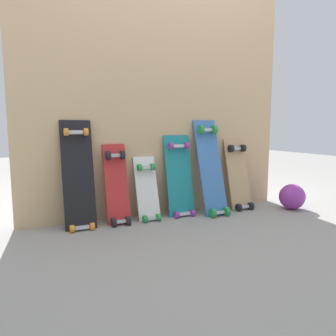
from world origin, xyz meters
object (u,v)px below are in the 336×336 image
at_px(skateboard_teal, 180,180).
at_px(rubber_ball, 292,197).
at_px(skateboard_red, 117,188).
at_px(skateboard_black, 79,180).
at_px(skateboard_blue, 211,171).
at_px(skateboard_white, 148,193).
at_px(skateboard_natural, 238,178).

distance_m(skateboard_teal, rubber_ball, 0.98).
bearing_deg(skateboard_teal, skateboard_red, -178.39).
height_order(skateboard_black, skateboard_blue, skateboard_blue).
relative_size(skateboard_red, skateboard_white, 1.17).
bearing_deg(skateboard_black, skateboard_blue, -2.45).
distance_m(skateboard_white, skateboard_natural, 0.82).
bearing_deg(skateboard_red, skateboard_teal, 1.61).
bearing_deg(skateboard_black, skateboard_white, -0.00).
height_order(skateboard_red, skateboard_white, skateboard_red).
height_order(skateboard_white, skateboard_natural, skateboard_natural).
relative_size(skateboard_black, skateboard_natural, 1.23).
relative_size(skateboard_natural, rubber_ball, 3.08).
xyz_separation_m(skateboard_white, skateboard_teal, (0.27, 0.01, 0.08)).
bearing_deg(rubber_ball, skateboard_red, 171.31).
bearing_deg(skateboard_natural, rubber_ball, -29.21).
relative_size(skateboard_white, skateboard_teal, 0.77).
height_order(skateboard_black, rubber_ball, skateboard_black).
distance_m(skateboard_red, skateboard_teal, 0.51).
distance_m(skateboard_black, skateboard_white, 0.52).
height_order(skateboard_white, rubber_ball, skateboard_white).
distance_m(skateboard_teal, skateboard_blue, 0.27).
relative_size(skateboard_teal, skateboard_natural, 1.06).
bearing_deg(skateboard_black, rubber_ball, -7.43).
distance_m(skateboard_black, skateboard_blue, 1.03).
distance_m(skateboard_black, skateboard_natural, 1.32).
bearing_deg(skateboard_teal, skateboard_white, -177.46).
bearing_deg(skateboard_black, skateboard_natural, -0.17).
xyz_separation_m(skateboard_red, skateboard_teal, (0.51, 0.01, 0.03)).
height_order(skateboard_blue, skateboard_natural, skateboard_blue).
bearing_deg(skateboard_natural, skateboard_white, 179.73).
relative_size(skateboard_black, skateboard_teal, 1.16).
xyz_separation_m(skateboard_black, skateboard_teal, (0.77, 0.01, -0.05)).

